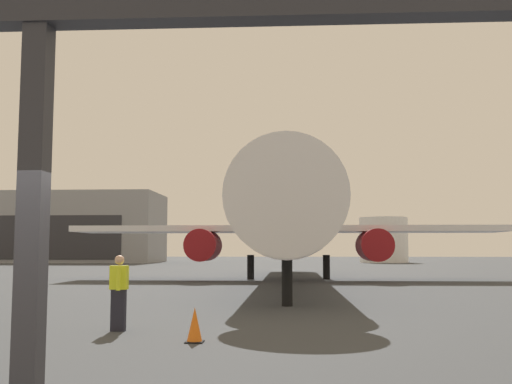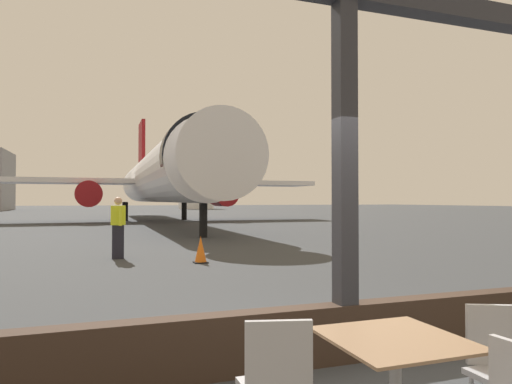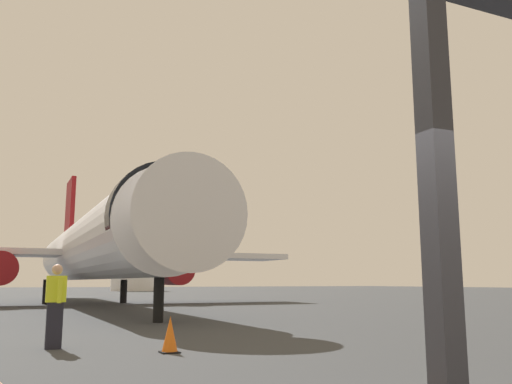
{
  "view_description": "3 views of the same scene",
  "coord_description": "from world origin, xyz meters",
  "views": [
    {
      "loc": [
        2.06,
        -4.73,
        1.88
      ],
      "look_at": [
        0.81,
        17.61,
        4.0
      ],
      "focal_mm": 42.43,
      "sensor_mm": 36.0,
      "label": 1
    },
    {
      "loc": [
        -2.4,
        -4.1,
        1.65
      ],
      "look_at": [
        4.82,
        16.68,
        2.06
      ],
      "focal_mm": 31.63,
      "sensor_mm": 36.0,
      "label": 2
    },
    {
      "loc": [
        -2.92,
        -3.1,
        1.37
      ],
      "look_at": [
        4.39,
        12.86,
        4.28
      ],
      "focal_mm": 38.21,
      "sensor_mm": 36.0,
      "label": 3
    }
  ],
  "objects": [
    {
      "name": "fuel_storage_tank",
      "position": [
        15.48,
        82.99,
        3.21
      ],
      "size": [
        6.86,
        6.86,
        6.42
      ],
      "primitive_type": "cylinder",
      "color": "white",
      "rests_on": "ground"
    },
    {
      "name": "airplane",
      "position": [
        1.96,
        30.46,
        3.4
      ],
      "size": [
        26.24,
        37.06,
        10.31
      ],
      "color": "silver",
      "rests_on": "ground"
    },
    {
      "name": "window_frame",
      "position": [
        0.0,
        0.0,
        1.44
      ],
      "size": [
        8.43,
        0.24,
        3.96
      ],
      "color": "#38281E",
      "rests_on": "ground"
    },
    {
      "name": "traffic_cone",
      "position": [
        0.12,
        7.61,
        0.34
      ],
      "size": [
        0.36,
        0.36,
        0.71
      ],
      "color": "orange",
      "rests_on": "ground"
    },
    {
      "name": "ground_crew_worker",
      "position": [
        -1.91,
        9.21,
        0.9
      ],
      "size": [
        0.4,
        0.56,
        1.74
      ],
      "color": "black",
      "rests_on": "ground"
    },
    {
      "name": "ground_plane",
      "position": [
        0.0,
        40.0,
        0.0
      ],
      "size": [
        220.0,
        220.0,
        0.0
      ],
      "primitive_type": "plane",
      "color": "#383A3D"
    }
  ]
}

